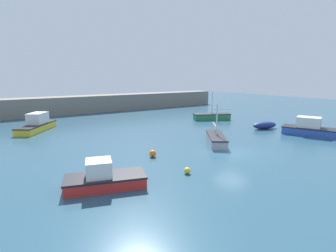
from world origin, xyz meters
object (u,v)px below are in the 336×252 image
at_px(cabin_cruiser_white, 37,124).
at_px(mooring_buoy_yellow, 187,171).
at_px(motorboat_grey_hull, 311,129).
at_px(open_tender_yellow, 265,125).
at_px(motorboat_with_cabin, 104,178).
at_px(mooring_buoy_orange, 153,153).
at_px(sailboat_twin_hulled, 216,139).
at_px(sailboat_short_mast, 212,116).

relative_size(cabin_cruiser_white, mooring_buoy_yellow, 14.43).
relative_size(motorboat_grey_hull, open_tender_yellow, 1.84).
distance_m(motorboat_with_cabin, motorboat_grey_hull, 23.31).
bearing_deg(mooring_buoy_orange, sailboat_twin_hulled, 2.05).
xyz_separation_m(open_tender_yellow, mooring_buoy_yellow, (-16.88, -6.42, -0.23)).
relative_size(open_tender_yellow, mooring_buoy_orange, 6.26).
relative_size(sailboat_short_mast, mooring_buoy_yellow, 12.94).
bearing_deg(mooring_buoy_yellow, motorboat_grey_hull, 4.71).
bearing_deg(sailboat_twin_hulled, cabin_cruiser_white, -104.29).
bearing_deg(mooring_buoy_orange, motorboat_grey_hull, -9.11).
xyz_separation_m(motorboat_grey_hull, cabin_cruiser_white, (-24.06, 19.08, 0.04)).
bearing_deg(cabin_cruiser_white, motorboat_with_cabin, 38.01).
distance_m(mooring_buoy_yellow, mooring_buoy_orange, 4.38).
bearing_deg(cabin_cruiser_white, mooring_buoy_orange, 56.16).
distance_m(cabin_cruiser_white, mooring_buoy_yellow, 21.44).
height_order(mooring_buoy_yellow, mooring_buoy_orange, mooring_buoy_orange).
xyz_separation_m(sailboat_twin_hulled, mooring_buoy_orange, (-7.10, -0.25, -0.17)).
height_order(sailboat_short_mast, mooring_buoy_orange, sailboat_short_mast).
xyz_separation_m(sailboat_short_mast, mooring_buoy_yellow, (-16.26, -14.96, -0.25)).
distance_m(open_tender_yellow, mooring_buoy_yellow, 18.06).
height_order(open_tender_yellow, sailboat_twin_hulled, sailboat_twin_hulled).
bearing_deg(motorboat_with_cabin, sailboat_short_mast, 50.89).
height_order(motorboat_with_cabin, mooring_buoy_yellow, motorboat_with_cabin).
height_order(motorboat_grey_hull, open_tender_yellow, motorboat_grey_hull).
bearing_deg(open_tender_yellow, motorboat_grey_hull, 117.80).
relative_size(motorboat_with_cabin, cabin_cruiser_white, 0.80).
xyz_separation_m(motorboat_with_cabin, sailboat_short_mast, (21.53, 14.00, -0.09)).
relative_size(sailboat_short_mast, cabin_cruiser_white, 0.90).
bearing_deg(motorboat_grey_hull, sailboat_twin_hulled, -128.51).
distance_m(motorboat_with_cabin, mooring_buoy_orange, 6.27).
bearing_deg(sailboat_twin_hulled, motorboat_with_cabin, -37.21).
height_order(motorboat_grey_hull, sailboat_twin_hulled, sailboat_twin_hulled).
xyz_separation_m(motorboat_with_cabin, mooring_buoy_orange, (5.25, 3.41, -0.29)).
bearing_deg(mooring_buoy_orange, sailboat_short_mast, 33.02).
bearing_deg(mooring_buoy_yellow, cabin_cruiser_white, 106.34).
bearing_deg(motorboat_grey_hull, open_tender_yellow, 170.70).
bearing_deg(open_tender_yellow, mooring_buoy_yellow, 35.45).
relative_size(open_tender_yellow, mooring_buoy_yellow, 8.05).
bearing_deg(mooring_buoy_yellow, motorboat_with_cabin, 169.63).
bearing_deg(sailboat_twin_hulled, mooring_buoy_yellow, -20.56).
height_order(open_tender_yellow, mooring_buoy_orange, open_tender_yellow).
height_order(sailboat_twin_hulled, mooring_buoy_orange, sailboat_twin_hulled).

